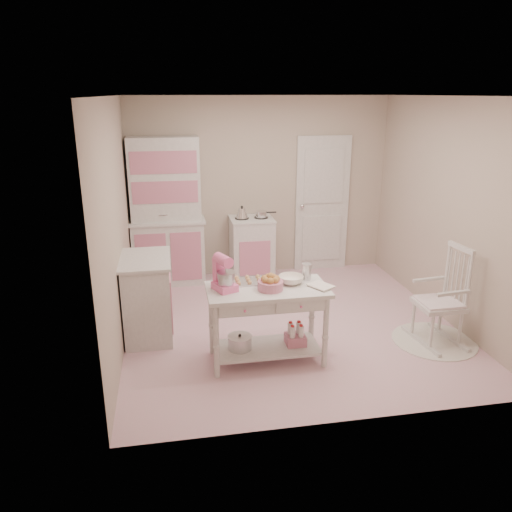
{
  "coord_description": "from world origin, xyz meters",
  "views": [
    {
      "loc": [
        -1.35,
        -5.27,
        2.63
      ],
      "look_at": [
        -0.45,
        -0.28,
        0.97
      ],
      "focal_mm": 35.0,
      "sensor_mm": 36.0,
      "label": 1
    }
  ],
  "objects_px": {
    "base_cabinet": "(148,297)",
    "rocking_chair": "(440,295)",
    "hutch": "(166,212)",
    "work_table": "(267,325)",
    "stand_mixer": "(224,274)",
    "stove": "(252,248)",
    "bread_basket": "(270,285)"
  },
  "relations": [
    {
      "from": "hutch",
      "to": "bread_basket",
      "type": "distance_m",
      "value": 2.68
    },
    {
      "from": "hutch",
      "to": "rocking_chair",
      "type": "relative_size",
      "value": 1.89
    },
    {
      "from": "work_table",
      "to": "stand_mixer",
      "type": "relative_size",
      "value": 3.53
    },
    {
      "from": "rocking_chair",
      "to": "hutch",
      "type": "bearing_deg",
      "value": 133.71
    },
    {
      "from": "hutch",
      "to": "stand_mixer",
      "type": "height_order",
      "value": "hutch"
    },
    {
      "from": "stove",
      "to": "work_table",
      "type": "distance_m",
      "value": 2.41
    },
    {
      "from": "stove",
      "to": "stand_mixer",
      "type": "height_order",
      "value": "stand_mixer"
    },
    {
      "from": "rocking_chair",
      "to": "stand_mixer",
      "type": "relative_size",
      "value": 3.24
    },
    {
      "from": "hutch",
      "to": "stove",
      "type": "xyz_separation_m",
      "value": [
        1.2,
        -0.05,
        -0.58
      ]
    },
    {
      "from": "hutch",
      "to": "bread_basket",
      "type": "relative_size",
      "value": 8.32
    },
    {
      "from": "base_cabinet",
      "to": "work_table",
      "type": "height_order",
      "value": "base_cabinet"
    },
    {
      "from": "rocking_chair",
      "to": "base_cabinet",
      "type": "bearing_deg",
      "value": 160.28
    },
    {
      "from": "hutch",
      "to": "stand_mixer",
      "type": "bearing_deg",
      "value": -77.67
    },
    {
      "from": "hutch",
      "to": "bread_basket",
      "type": "height_order",
      "value": "hutch"
    },
    {
      "from": "hutch",
      "to": "stand_mixer",
      "type": "xyz_separation_m",
      "value": [
        0.53,
        -2.42,
        -0.07
      ]
    },
    {
      "from": "base_cabinet",
      "to": "stand_mixer",
      "type": "xyz_separation_m",
      "value": [
        0.78,
        -0.77,
        0.51
      ]
    },
    {
      "from": "stove",
      "to": "rocking_chair",
      "type": "height_order",
      "value": "rocking_chair"
    },
    {
      "from": "work_table",
      "to": "stand_mixer",
      "type": "xyz_separation_m",
      "value": [
        -0.42,
        0.02,
        0.57
      ]
    },
    {
      "from": "base_cabinet",
      "to": "rocking_chair",
      "type": "bearing_deg",
      "value": -13.1
    },
    {
      "from": "base_cabinet",
      "to": "stand_mixer",
      "type": "bearing_deg",
      "value": -44.73
    },
    {
      "from": "hutch",
      "to": "stove",
      "type": "distance_m",
      "value": 1.33
    },
    {
      "from": "stove",
      "to": "base_cabinet",
      "type": "bearing_deg",
      "value": -132.18
    },
    {
      "from": "rocking_chair",
      "to": "stand_mixer",
      "type": "height_order",
      "value": "stand_mixer"
    },
    {
      "from": "work_table",
      "to": "base_cabinet",
      "type": "bearing_deg",
      "value": 146.55
    },
    {
      "from": "base_cabinet",
      "to": "bread_basket",
      "type": "xyz_separation_m",
      "value": [
        1.22,
        -0.84,
        0.39
      ]
    },
    {
      "from": "hutch",
      "to": "stove",
      "type": "relative_size",
      "value": 2.26
    },
    {
      "from": "work_table",
      "to": "bread_basket",
      "type": "bearing_deg",
      "value": -68.2
    },
    {
      "from": "base_cabinet",
      "to": "rocking_chair",
      "type": "xyz_separation_m",
      "value": [
        3.11,
        -0.72,
        0.09
      ]
    },
    {
      "from": "stove",
      "to": "stand_mixer",
      "type": "relative_size",
      "value": 2.71
    },
    {
      "from": "work_table",
      "to": "stand_mixer",
      "type": "height_order",
      "value": "stand_mixer"
    },
    {
      "from": "stove",
      "to": "bread_basket",
      "type": "relative_size",
      "value": 3.68
    },
    {
      "from": "base_cabinet",
      "to": "bread_basket",
      "type": "height_order",
      "value": "base_cabinet"
    }
  ]
}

